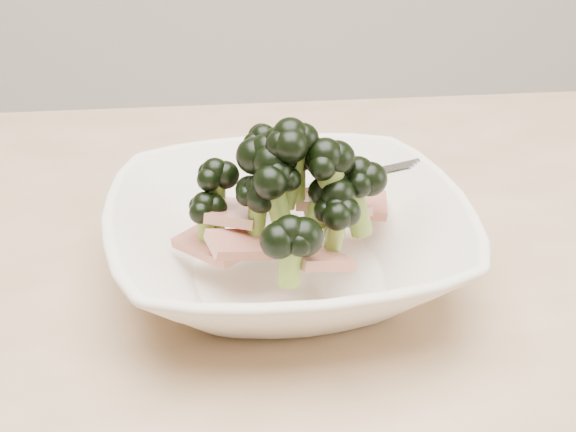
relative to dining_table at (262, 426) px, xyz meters
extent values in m
cube|color=tan|center=(0.00, 0.00, 0.08)|extent=(1.20, 0.80, 0.04)
imported|color=#EFE1CA|center=(0.02, 0.04, 0.13)|extent=(0.26, 0.26, 0.06)
cylinder|color=olive|center=(-0.02, 0.05, 0.15)|extent=(0.01, 0.01, 0.04)
ellipsoid|color=black|center=(-0.02, 0.05, 0.18)|extent=(0.03, 0.03, 0.02)
cylinder|color=olive|center=(0.01, 0.03, 0.18)|extent=(0.02, 0.02, 0.03)
ellipsoid|color=black|center=(0.01, 0.03, 0.20)|extent=(0.04, 0.04, 0.03)
cylinder|color=olive|center=(0.01, 0.05, 0.18)|extent=(0.02, 0.02, 0.04)
ellipsoid|color=black|center=(0.01, 0.05, 0.20)|extent=(0.03, 0.03, 0.02)
cylinder|color=olive|center=(0.01, 0.06, 0.16)|extent=(0.01, 0.02, 0.03)
ellipsoid|color=black|center=(0.01, 0.06, 0.18)|extent=(0.03, 0.03, 0.02)
cylinder|color=olive|center=(-0.03, 0.04, 0.14)|extent=(0.01, 0.02, 0.03)
ellipsoid|color=black|center=(-0.03, 0.04, 0.16)|extent=(0.03, 0.03, 0.02)
cylinder|color=olive|center=(0.05, 0.01, 0.15)|extent=(0.01, 0.02, 0.03)
ellipsoid|color=black|center=(0.05, 0.01, 0.17)|extent=(0.03, 0.03, 0.02)
cylinder|color=olive|center=(0.01, 0.02, 0.17)|extent=(0.02, 0.02, 0.04)
ellipsoid|color=black|center=(0.01, 0.02, 0.19)|extent=(0.03, 0.03, 0.03)
cylinder|color=olive|center=(0.02, -0.02, 0.15)|extent=(0.02, 0.01, 0.03)
ellipsoid|color=black|center=(0.02, -0.02, 0.17)|extent=(0.04, 0.04, 0.03)
cylinder|color=olive|center=(0.00, 0.02, 0.16)|extent=(0.02, 0.01, 0.03)
ellipsoid|color=black|center=(0.00, 0.02, 0.18)|extent=(0.03, 0.03, 0.02)
cylinder|color=olive|center=(0.05, 0.05, 0.16)|extent=(0.01, 0.02, 0.04)
ellipsoid|color=black|center=(0.05, 0.05, 0.18)|extent=(0.03, 0.03, 0.03)
cylinder|color=olive|center=(0.05, 0.02, 0.16)|extent=(0.02, 0.02, 0.03)
ellipsoid|color=black|center=(0.05, 0.02, 0.18)|extent=(0.04, 0.04, 0.03)
cylinder|color=olive|center=(0.02, 0.03, 0.19)|extent=(0.02, 0.02, 0.05)
ellipsoid|color=black|center=(0.02, 0.03, 0.21)|extent=(0.04, 0.04, 0.03)
cylinder|color=olive|center=(0.05, 0.02, 0.17)|extent=(0.03, 0.02, 0.05)
ellipsoid|color=black|center=(0.05, 0.02, 0.20)|extent=(0.04, 0.04, 0.03)
cylinder|color=olive|center=(0.02, 0.08, 0.15)|extent=(0.02, 0.02, 0.03)
ellipsoid|color=black|center=(0.02, 0.08, 0.17)|extent=(0.04, 0.04, 0.03)
cylinder|color=olive|center=(0.02, 0.08, 0.15)|extent=(0.03, 0.03, 0.05)
ellipsoid|color=black|center=(0.02, 0.08, 0.18)|extent=(0.04, 0.04, 0.03)
cylinder|color=olive|center=(0.07, 0.03, 0.16)|extent=(0.02, 0.02, 0.04)
ellipsoid|color=black|center=(0.07, 0.03, 0.18)|extent=(0.04, 0.04, 0.03)
cylinder|color=olive|center=(0.03, 0.06, 0.17)|extent=(0.02, 0.02, 0.04)
ellipsoid|color=black|center=(0.03, 0.06, 0.19)|extent=(0.04, 0.04, 0.03)
cube|color=maroon|center=(0.07, 0.08, 0.14)|extent=(0.06, 0.04, 0.01)
cube|color=maroon|center=(0.06, 0.06, 0.14)|extent=(0.05, 0.05, 0.01)
cube|color=maroon|center=(-0.01, 0.05, 0.15)|extent=(0.04, 0.06, 0.02)
cube|color=maroon|center=(0.06, 0.09, 0.13)|extent=(0.04, 0.05, 0.01)
cube|color=maroon|center=(-0.03, 0.03, 0.13)|extent=(0.05, 0.06, 0.01)
cube|color=maroon|center=(0.05, 0.08, 0.14)|extent=(0.03, 0.05, 0.02)
cube|color=maroon|center=(0.04, 0.00, 0.14)|extent=(0.05, 0.04, 0.02)
cube|color=maroon|center=(-0.01, 0.01, 0.14)|extent=(0.06, 0.04, 0.02)
camera|label=1|loc=(-0.03, -0.44, 0.41)|focal=50.00mm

